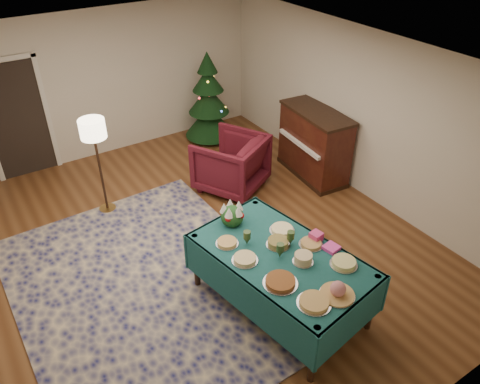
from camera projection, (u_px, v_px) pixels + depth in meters
room_shell at (195, 165)px, 6.15m from camera, size 7.00×7.00×7.00m
doorway at (17, 117)px, 8.00m from camera, size 1.08×0.04×2.16m
rug at (149, 286)px, 6.18m from camera, size 3.29×4.27×0.02m
buffet_table at (281, 265)px, 5.54m from camera, size 1.60×2.33×0.84m
platter_0 at (314, 302)px, 4.80m from camera, size 0.36×0.36×0.05m
platter_1 at (338, 291)px, 4.88m from camera, size 0.38×0.38×0.18m
platter_2 at (344, 263)px, 5.28m from camera, size 0.32×0.32×0.07m
platter_3 at (280, 282)px, 5.04m from camera, size 0.38×0.38×0.06m
platter_4 at (303, 259)px, 5.31m from camera, size 0.24×0.24×0.11m
platter_5 at (311, 244)px, 5.58m from camera, size 0.29×0.29×0.05m
platter_6 at (245, 259)px, 5.35m from camera, size 0.31×0.31×0.06m
platter_7 at (278, 243)px, 5.57m from camera, size 0.29×0.29×0.08m
platter_8 at (282, 229)px, 5.81m from camera, size 0.32×0.32×0.05m
platter_9 at (227, 243)px, 5.60m from camera, size 0.28×0.28×0.05m
goblet_0 at (247, 238)px, 5.55m from camera, size 0.09×0.09×0.19m
goblet_1 at (291, 238)px, 5.54m from camera, size 0.09×0.09×0.19m
goblet_2 at (280, 250)px, 5.36m from camera, size 0.09×0.09×0.19m
napkin_stack at (331, 248)px, 5.52m from camera, size 0.19×0.19×0.04m
gift_box at (316, 237)px, 5.64m from camera, size 0.15×0.15×0.11m
centerpiece at (232, 214)px, 5.87m from camera, size 0.30×0.30×0.35m
armchair at (231, 161)px, 7.90m from camera, size 1.36×1.33×1.06m
floor_lamp at (94, 135)px, 6.89m from camera, size 0.39×0.39×1.59m
christmas_tree at (209, 101)px, 9.31m from camera, size 1.11×1.11×1.81m
piano at (314, 144)px, 8.23m from camera, size 0.80×1.48×1.23m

